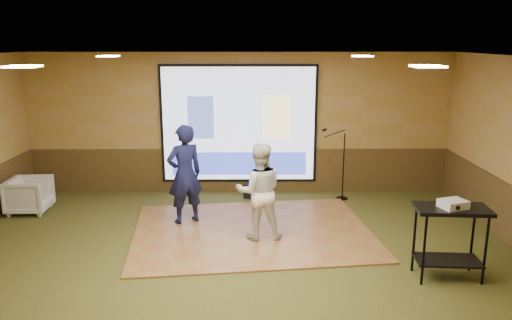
{
  "coord_description": "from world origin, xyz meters",
  "views": [
    {
      "loc": [
        0.29,
        -7.0,
        3.26
      ],
      "look_at": [
        0.35,
        1.06,
        1.3
      ],
      "focal_mm": 35.0,
      "sensor_mm": 36.0,
      "label": 1
    }
  ],
  "objects_px": {
    "player_left": "(185,174)",
    "av_table": "(450,228)",
    "player_right": "(259,191)",
    "dance_floor": "(252,231)",
    "projector": "(453,204)",
    "duffel_bag": "(257,191)",
    "projector_screen": "(239,125)",
    "mic_stand": "(340,176)",
    "banquet_chair": "(29,195)"
  },
  "relations": [
    {
      "from": "player_left",
      "to": "av_table",
      "type": "height_order",
      "value": "player_left"
    },
    {
      "from": "player_right",
      "to": "av_table",
      "type": "xyz_separation_m",
      "value": [
        2.61,
        -1.4,
        -0.09
      ]
    },
    {
      "from": "av_table",
      "to": "dance_floor",
      "type": "bearing_deg",
      "value": 147.86
    },
    {
      "from": "projector",
      "to": "duffel_bag",
      "type": "height_order",
      "value": "projector"
    },
    {
      "from": "dance_floor",
      "to": "player_left",
      "type": "height_order",
      "value": "player_left"
    },
    {
      "from": "projector_screen",
      "to": "av_table",
      "type": "distance_m",
      "value": 5.09
    },
    {
      "from": "mic_stand",
      "to": "player_left",
      "type": "bearing_deg",
      "value": -158.3
    },
    {
      "from": "dance_floor",
      "to": "av_table",
      "type": "xyz_separation_m",
      "value": [
        2.72,
        -1.71,
        0.73
      ]
    },
    {
      "from": "projector",
      "to": "mic_stand",
      "type": "bearing_deg",
      "value": 85.24
    },
    {
      "from": "dance_floor",
      "to": "mic_stand",
      "type": "bearing_deg",
      "value": 45.33
    },
    {
      "from": "mic_stand",
      "to": "banquet_chair",
      "type": "relative_size",
      "value": 2.01
    },
    {
      "from": "projector",
      "to": "duffel_bag",
      "type": "bearing_deg",
      "value": 106.95
    },
    {
      "from": "player_left",
      "to": "duffel_bag",
      "type": "height_order",
      "value": "player_left"
    },
    {
      "from": "projector_screen",
      "to": "mic_stand",
      "type": "distance_m",
      "value": 2.38
    },
    {
      "from": "banquet_chair",
      "to": "av_table",
      "type": "bearing_deg",
      "value": -113.38
    },
    {
      "from": "projector",
      "to": "duffel_bag",
      "type": "relative_size",
      "value": 0.69
    },
    {
      "from": "projector_screen",
      "to": "projector",
      "type": "height_order",
      "value": "projector_screen"
    },
    {
      "from": "av_table",
      "to": "duffel_bag",
      "type": "distance_m",
      "value": 4.51
    },
    {
      "from": "duffel_bag",
      "to": "banquet_chair",
      "type": "bearing_deg",
      "value": -168.96
    },
    {
      "from": "dance_floor",
      "to": "duffel_bag",
      "type": "relative_size",
      "value": 8.38
    },
    {
      "from": "mic_stand",
      "to": "projector_screen",
      "type": "bearing_deg",
      "value": 163.95
    },
    {
      "from": "player_left",
      "to": "mic_stand",
      "type": "bearing_deg",
      "value": 175.26
    },
    {
      "from": "av_table",
      "to": "projector",
      "type": "bearing_deg",
      "value": -103.07
    },
    {
      "from": "mic_stand",
      "to": "banquet_chair",
      "type": "height_order",
      "value": "mic_stand"
    },
    {
      "from": "banquet_chair",
      "to": "duffel_bag",
      "type": "bearing_deg",
      "value": -80.75
    },
    {
      "from": "player_left",
      "to": "banquet_chair",
      "type": "relative_size",
      "value": 2.38
    },
    {
      "from": "projector_screen",
      "to": "player_right",
      "type": "bearing_deg",
      "value": -81.39
    },
    {
      "from": "banquet_chair",
      "to": "duffel_bag",
      "type": "distance_m",
      "value": 4.47
    },
    {
      "from": "dance_floor",
      "to": "av_table",
      "type": "height_order",
      "value": "av_table"
    },
    {
      "from": "duffel_bag",
      "to": "dance_floor",
      "type": "bearing_deg",
      "value": -92.89
    },
    {
      "from": "mic_stand",
      "to": "projector",
      "type": "bearing_deg",
      "value": -79.36
    },
    {
      "from": "player_left",
      "to": "projector",
      "type": "distance_m",
      "value": 4.48
    },
    {
      "from": "dance_floor",
      "to": "mic_stand",
      "type": "xyz_separation_m",
      "value": [
        1.83,
        1.85,
        0.48
      ]
    },
    {
      "from": "duffel_bag",
      "to": "mic_stand",
      "type": "bearing_deg",
      "value": -2.36
    },
    {
      "from": "projector_screen",
      "to": "duffel_bag",
      "type": "xyz_separation_m",
      "value": [
        0.38,
        -0.41,
        -1.32
      ]
    },
    {
      "from": "player_right",
      "to": "av_table",
      "type": "height_order",
      "value": "player_right"
    },
    {
      "from": "player_left",
      "to": "player_right",
      "type": "xyz_separation_m",
      "value": [
        1.32,
        -0.74,
        -0.09
      ]
    },
    {
      "from": "projector_screen",
      "to": "player_right",
      "type": "distance_m",
      "value": 2.74
    },
    {
      "from": "duffel_bag",
      "to": "projector_screen",
      "type": "bearing_deg",
      "value": 133.08
    },
    {
      "from": "mic_stand",
      "to": "banquet_chair",
      "type": "bearing_deg",
      "value": -175.93
    },
    {
      "from": "dance_floor",
      "to": "banquet_chair",
      "type": "distance_m",
      "value": 4.43
    },
    {
      "from": "dance_floor",
      "to": "banquet_chair",
      "type": "bearing_deg",
      "value": 166.06
    },
    {
      "from": "projector",
      "to": "projector_screen",
      "type": "bearing_deg",
      "value": 107.78
    },
    {
      "from": "dance_floor",
      "to": "player_right",
      "type": "distance_m",
      "value": 0.88
    },
    {
      "from": "projector_screen",
      "to": "duffel_bag",
      "type": "distance_m",
      "value": 1.44
    },
    {
      "from": "dance_floor",
      "to": "projector",
      "type": "xyz_separation_m",
      "value": [
        2.71,
        -1.74,
        1.08
      ]
    },
    {
      "from": "player_left",
      "to": "player_right",
      "type": "bearing_deg",
      "value": 120.81
    },
    {
      "from": "av_table",
      "to": "banquet_chair",
      "type": "xyz_separation_m",
      "value": [
        -7.0,
        2.77,
        -0.4
      ]
    },
    {
      "from": "duffel_bag",
      "to": "player_left",
      "type": "bearing_deg",
      "value": -131.29
    },
    {
      "from": "projector_screen",
      "to": "banquet_chair",
      "type": "bearing_deg",
      "value": -162.46
    }
  ]
}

